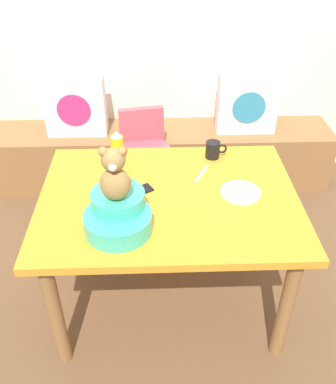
# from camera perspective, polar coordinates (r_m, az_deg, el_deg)

# --- Properties ---
(ground_plane) EXTENTS (8.00, 8.00, 0.00)m
(ground_plane) POSITION_cam_1_polar(r_m,az_deg,el_deg) (2.58, 0.08, -13.83)
(ground_plane) COLOR brown
(back_wall) EXTENTS (4.40, 0.10, 2.60)m
(back_wall) POSITION_cam_1_polar(r_m,az_deg,el_deg) (3.23, -0.96, 23.97)
(back_wall) COLOR silver
(back_wall) RESTS_ON ground_plane
(window_bench) EXTENTS (2.60, 0.44, 0.46)m
(window_bench) POSITION_cam_1_polar(r_m,az_deg,el_deg) (3.37, -0.68, 4.89)
(window_bench) COLOR olive
(window_bench) RESTS_ON ground_plane
(pillow_floral_left) EXTENTS (0.44, 0.15, 0.44)m
(pillow_floral_left) POSITION_cam_1_polar(r_m,az_deg,el_deg) (3.20, -12.48, 11.30)
(pillow_floral_left) COLOR silver
(pillow_floral_left) RESTS_ON window_bench
(pillow_floral_right) EXTENTS (0.44, 0.15, 0.44)m
(pillow_floral_right) POSITION_cam_1_polar(r_m,az_deg,el_deg) (3.22, 10.69, 11.69)
(pillow_floral_right) COLOR silver
(pillow_floral_right) RESTS_ON window_bench
(book_stack) EXTENTS (0.20, 0.14, 0.07)m
(book_stack) POSITION_cam_1_polar(r_m,az_deg,el_deg) (3.25, -4.42, 8.80)
(book_stack) COLOR brown
(book_stack) RESTS_ON window_bench
(dining_table) EXTENTS (1.28, 0.95, 0.74)m
(dining_table) POSITION_cam_1_polar(r_m,az_deg,el_deg) (2.13, 0.09, -2.70)
(dining_table) COLOR orange
(dining_table) RESTS_ON ground_plane
(highchair) EXTENTS (0.37, 0.49, 0.79)m
(highchair) POSITION_cam_1_polar(r_m,az_deg,el_deg) (2.85, -3.13, 5.32)
(highchair) COLOR #D84C59
(highchair) RESTS_ON ground_plane
(infant_seat_teal) EXTENTS (0.30, 0.33, 0.16)m
(infant_seat_teal) POSITION_cam_1_polar(r_m,az_deg,el_deg) (1.85, -6.79, -3.05)
(infant_seat_teal) COLOR #3BBCA3
(infant_seat_teal) RESTS_ON dining_table
(teddy_bear) EXTENTS (0.13, 0.12, 0.25)m
(teddy_bear) POSITION_cam_1_polar(r_m,az_deg,el_deg) (1.73, -7.26, 2.25)
(teddy_bear) COLOR olive
(teddy_bear) RESTS_ON infant_seat_teal
(ketchup_bottle) EXTENTS (0.07, 0.07, 0.18)m
(ketchup_bottle) POSITION_cam_1_polar(r_m,az_deg,el_deg) (2.31, -6.88, 6.06)
(ketchup_bottle) COLOR gold
(ketchup_bottle) RESTS_ON dining_table
(coffee_mug) EXTENTS (0.12, 0.08, 0.09)m
(coffee_mug) POSITION_cam_1_polar(r_m,az_deg,el_deg) (2.37, 6.16, 5.73)
(coffee_mug) COLOR black
(coffee_mug) RESTS_ON dining_table
(dinner_plate_near) EXTENTS (0.20, 0.20, 0.01)m
(dinner_plate_near) POSITION_cam_1_polar(r_m,az_deg,el_deg) (2.12, 9.82, -0.04)
(dinner_plate_near) COLOR white
(dinner_plate_near) RESTS_ON dining_table
(cell_phone) EXTENTS (0.16, 0.13, 0.01)m
(cell_phone) POSITION_cam_1_polar(r_m,az_deg,el_deg) (2.10, -4.06, 0.15)
(cell_phone) COLOR black
(cell_phone) RESTS_ON dining_table
(table_fork) EXTENTS (0.09, 0.16, 0.01)m
(table_fork) POSITION_cam_1_polar(r_m,az_deg,el_deg) (2.24, 4.63, 2.53)
(table_fork) COLOR silver
(table_fork) RESTS_ON dining_table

